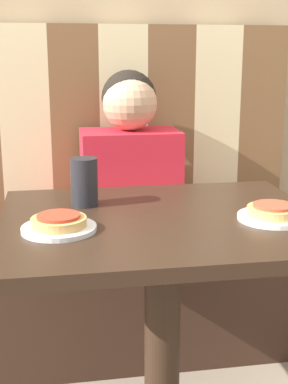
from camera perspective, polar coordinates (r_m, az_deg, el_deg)
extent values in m
cube|color=tan|center=(2.24, -2.66, 18.44)|extent=(7.00, 0.05, 2.60)
cube|color=#382319|center=(2.15, -1.39, -10.67)|extent=(1.34, 0.45, 0.46)
cube|color=beige|center=(2.15, -12.47, 6.46)|extent=(0.19, 0.06, 0.80)
cube|color=brown|center=(2.15, -7.34, 6.68)|extent=(0.19, 0.06, 0.80)
cube|color=beige|center=(2.16, -2.24, 6.84)|extent=(0.19, 0.06, 0.80)
cube|color=brown|center=(2.19, 2.75, 6.95)|extent=(0.19, 0.06, 0.80)
cube|color=beige|center=(2.24, 7.56, 7.00)|extent=(0.19, 0.06, 0.80)
cube|color=brown|center=(2.31, 12.13, 7.01)|extent=(0.19, 0.06, 0.80)
cube|color=black|center=(1.41, 2.08, -3.31)|extent=(0.85, 0.69, 0.03)
cylinder|color=black|center=(1.56, 1.95, -16.13)|extent=(0.10, 0.10, 0.69)
cube|color=red|center=(2.01, -1.46, 0.70)|extent=(0.36, 0.23, 0.41)
sphere|color=tan|center=(1.96, -1.52, 9.44)|extent=(0.20, 0.20, 0.20)
sphere|color=black|center=(1.98, -1.63, 10.01)|extent=(0.20, 0.20, 0.20)
cylinder|color=white|center=(1.31, -9.05, -3.87)|extent=(0.18, 0.18, 0.01)
cylinder|color=white|center=(1.42, 13.57, -2.65)|extent=(0.18, 0.18, 0.01)
cylinder|color=tan|center=(1.30, -9.08, -3.16)|extent=(0.13, 0.13, 0.02)
cylinder|color=#B73823|center=(1.30, -9.11, -2.55)|extent=(0.10, 0.10, 0.01)
cylinder|color=tan|center=(1.42, 13.61, -2.00)|extent=(0.13, 0.13, 0.02)
cylinder|color=#AD472D|center=(1.41, 13.64, -1.42)|extent=(0.10, 0.10, 0.01)
cylinder|color=#232328|center=(1.51, -6.39, 1.07)|extent=(0.08, 0.08, 0.14)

